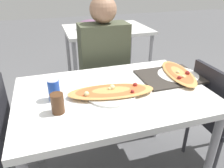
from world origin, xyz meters
TOP-DOWN VIEW (x-y plane):
  - dining_table at (0.00, 0.00)m, footprint 1.17×0.79m
  - chair_far_seated at (0.12, 0.72)m, footprint 0.40×0.40m
  - chair_side_right at (0.78, -0.10)m, footprint 0.40×0.40m
  - person_seated at (0.12, 0.62)m, footprint 0.41×0.24m
  - pizza_main at (-0.02, -0.03)m, footprint 0.54×0.30m
  - soda_can at (-0.35, 0.01)m, footprint 0.07×0.07m
  - drink_glass at (-0.34, -0.12)m, footprint 0.07×0.07m
  - serving_tray at (0.44, 0.08)m, footprint 0.41×0.33m
  - pizza_second at (0.51, 0.08)m, footprint 0.29×0.48m
  - background_table at (0.41, 1.69)m, footprint 1.10×0.80m

SIDE VIEW (x-z plane):
  - chair_far_seated at x=0.12m, z-range 0.06..0.92m
  - chair_side_right at x=0.78m, z-range 0.06..0.92m
  - dining_table at x=0.00m, z-range 0.30..1.05m
  - background_table at x=0.41m, z-range 0.26..1.13m
  - person_seated at x=0.12m, z-range 0.11..1.37m
  - serving_tray at x=0.44m, z-range 0.75..0.77m
  - pizza_second at x=0.51m, z-range 0.75..0.80m
  - pizza_main at x=-0.02m, z-range 0.74..0.80m
  - drink_glass at x=-0.34m, z-range 0.75..0.86m
  - soda_can at x=-0.35m, z-range 0.75..0.88m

